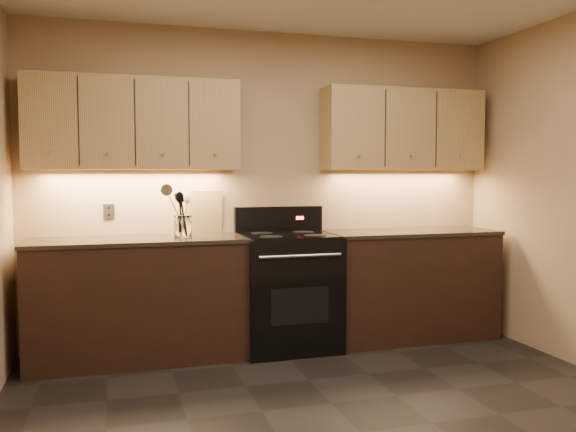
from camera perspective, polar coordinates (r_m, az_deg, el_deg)
name	(u,v)px	position (r m, az deg, el deg)	size (l,w,h in m)	color
wall_back	(268,188)	(5.17, -1.88, 2.67)	(4.00, 0.04, 2.60)	tan
counter_left	(138,299)	(4.81, -13.85, -7.57)	(1.62, 0.62, 0.93)	black
counter_right	(409,284)	(5.40, 11.25, -6.25)	(1.46, 0.62, 0.93)	black
stove	(288,290)	(4.97, -0.03, -6.90)	(0.76, 0.68, 1.14)	black
upper_cab_left	(134,124)	(4.87, -14.19, 8.36)	(1.60, 0.30, 0.70)	tan
upper_cab_right	(403,130)	(5.46, 10.71, 7.93)	(1.44, 0.30, 0.70)	tan
outlet_plate	(109,211)	(5.01, -16.41, 0.41)	(0.09, 0.01, 0.12)	#B2B5BA
utensil_crock	(183,227)	(4.75, -9.81, -1.04)	(0.17, 0.17, 0.17)	white
cutting_board	(205,212)	(5.05, -7.73, 0.39)	(0.28, 0.02, 0.35)	tan
wooden_spoon	(180,214)	(4.74, -10.03, 0.20)	(0.06, 0.06, 0.33)	tan
black_spoon	(181,214)	(4.76, -9.96, 0.21)	(0.06, 0.06, 0.33)	black
black_turner	(186,215)	(4.72, -9.55, 0.13)	(0.08, 0.08, 0.32)	black
steel_spatula	(185,213)	(4.76, -9.59, 0.28)	(0.08, 0.08, 0.34)	silver
steel_skimmer	(187,209)	(4.71, -9.47, 0.63)	(0.09, 0.09, 0.40)	silver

